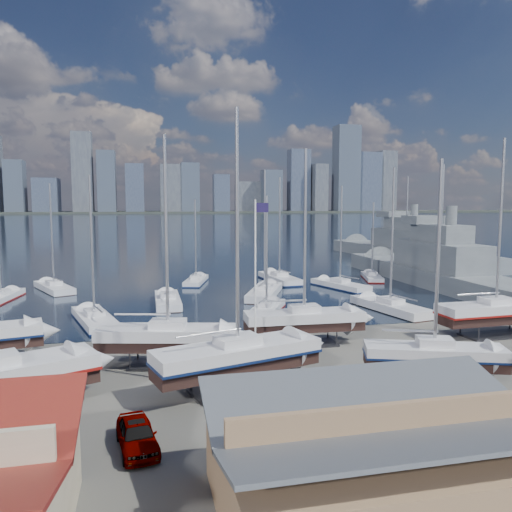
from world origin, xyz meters
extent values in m
plane|color=#605E59|center=(0.00, -10.00, 0.00)|extent=(1400.00, 1400.00, 0.00)
cube|color=#19283A|center=(0.00, 300.00, -0.15)|extent=(1400.00, 600.00, 0.40)
cube|color=#2D332D|center=(0.00, 560.00, 1.10)|extent=(1400.00, 80.00, 2.20)
cube|color=#3D4756|center=(-141.97, 552.31, 30.18)|extent=(19.55, 21.83, 55.97)
cube|color=#475166|center=(-111.19, 558.58, 20.77)|extent=(26.03, 30.49, 37.14)
cube|color=#595E66|center=(-70.96, 546.95, 46.02)|extent=(21.60, 16.58, 87.63)
cube|color=#3D4756|center=(-45.38, 548.38, 36.00)|extent=(19.42, 28.42, 67.60)
cube|color=#475166|center=(-15.00, 551.59, 29.25)|extent=(20.24, 23.80, 54.09)
cube|color=#595E66|center=(25.78, 548.33, 29.20)|extent=(24.62, 19.72, 54.00)
cube|color=#3D4756|center=(47.64, 546.55, 30.18)|extent=(20.75, 17.93, 55.97)
cube|color=#475166|center=(84.09, 544.87, 23.71)|extent=(18.36, 16.25, 43.03)
cube|color=#595E66|center=(120.24, 563.78, 20.05)|extent=(28.49, 22.03, 35.69)
cube|color=#3D4756|center=(145.71, 546.00, 26.75)|extent=(23.34, 17.87, 49.11)
cube|color=#475166|center=(184.98, 560.84, 40.18)|extent=(25.35, 19.79, 75.95)
cube|color=#595E66|center=(208.39, 554.33, 31.04)|extent=(17.00, 27.45, 57.67)
cube|color=#3D4756|center=(245.53, 554.25, 55.22)|extent=(29.28, 24.05, 106.04)
cube|color=#475166|center=(277.54, 563.71, 39.40)|extent=(30.82, 28.37, 74.41)
cube|color=#595E66|center=(307.39, 565.54, 40.94)|extent=(21.74, 17.03, 77.48)
cube|color=#8C6B4C|center=(0.00, -26.00, 1.50)|extent=(12.00, 8.00, 3.00)
cube|color=#51565C|center=(0.00, -26.00, 3.54)|extent=(12.60, 8.40, 1.27)
cube|color=#2D2D33|center=(-6.80, -7.63, 0.08)|extent=(5.71, 3.60, 0.16)
cube|color=black|center=(-6.80, -7.63, 1.58)|extent=(9.89, 4.48, 0.77)
cube|color=silver|center=(-6.80, -7.63, 2.35)|extent=(9.99, 4.87, 0.77)
cube|color=silver|center=(-6.80, -7.63, 2.99)|extent=(2.72, 2.14, 0.50)
cylinder|color=#B2B2B7|center=(-6.80, -7.63, 9.24)|extent=(0.22, 0.22, 12.99)
cube|color=#2D2D33|center=(-2.97, -13.10, 0.08)|extent=(6.13, 4.06, 0.16)
cube|color=black|center=(-2.97, -13.10, 1.61)|extent=(10.50, 5.23, 0.82)
cube|color=silver|center=(-2.97, -13.10, 2.43)|extent=(10.63, 5.64, 0.82)
cube|color=#0D1B43|center=(-2.97, -13.10, 2.05)|extent=(10.73, 5.69, 0.16)
cube|color=silver|center=(-2.97, -13.10, 3.09)|extent=(2.94, 2.37, 0.50)
cylinder|color=#B2B2B7|center=(-2.97, -13.10, 9.74)|extent=(0.22, 0.22, 13.82)
cube|color=#2D2D33|center=(3.99, -4.74, 0.08)|extent=(5.25, 2.56, 0.16)
cube|color=black|center=(3.99, -4.74, 1.58)|extent=(9.47, 2.59, 0.75)
cube|color=silver|center=(3.99, -4.74, 2.33)|extent=(9.48, 2.98, 0.75)
cube|color=silver|center=(3.99, -4.74, 2.95)|extent=(2.41, 1.67, 0.50)
cylinder|color=#B2B2B7|center=(3.99, -4.74, 9.04)|extent=(0.22, 0.22, 12.68)
cube|color=#2D2D33|center=(8.90, -15.15, 0.08)|extent=(5.04, 3.51, 0.16)
cube|color=black|center=(8.90, -15.15, 1.53)|extent=(8.55, 4.64, 0.67)
cube|color=silver|center=(8.90, -15.15, 2.20)|extent=(8.66, 4.97, 0.67)
cube|color=#0D1B43|center=(8.90, -15.15, 1.90)|extent=(8.75, 5.02, 0.13)
cube|color=silver|center=(8.90, -15.15, 2.79)|extent=(2.44, 2.02, 0.50)
cylinder|color=#B2B2B7|center=(8.90, -15.15, 8.18)|extent=(0.22, 0.22, 11.29)
cube|color=#2D2D33|center=(20.60, -5.88, 0.08)|extent=(5.68, 2.78, 0.16)
cube|color=black|center=(20.60, -5.88, 1.61)|extent=(10.24, 2.81, 0.81)
cube|color=silver|center=(20.60, -5.88, 2.42)|extent=(10.25, 3.24, 0.81)
cube|color=maroon|center=(20.60, -5.88, 2.04)|extent=(10.35, 3.27, 0.16)
cube|color=silver|center=(20.60, -5.88, 3.07)|extent=(2.60, 1.80, 0.50)
cylinder|color=#B2B2B7|center=(20.60, -5.88, 9.67)|extent=(0.22, 0.22, 13.70)
cube|color=black|center=(-24.41, 20.10, -0.23)|extent=(3.25, 8.83, 0.69)
cube|color=silver|center=(-24.41, 20.10, 0.46)|extent=(3.61, 8.88, 0.69)
cube|color=maroon|center=(-24.41, 20.10, 0.15)|extent=(3.65, 8.97, 0.14)
cube|color=silver|center=(-24.41, 20.10, 1.06)|extent=(1.74, 2.34, 0.50)
cube|color=black|center=(-19.53, 25.59, -0.25)|extent=(6.01, 9.60, 0.76)
cube|color=silver|center=(-19.53, 25.59, 0.51)|extent=(6.37, 9.77, 0.76)
cube|color=silver|center=(-19.53, 25.59, 1.14)|extent=(2.44, 2.83, 0.50)
cylinder|color=#B2B2B7|center=(-19.53, 25.59, 7.31)|extent=(0.22, 0.22, 12.85)
cube|color=black|center=(-12.90, 6.21, -0.26)|extent=(4.78, 9.82, 0.76)
cube|color=silver|center=(-12.90, 6.21, 0.51)|extent=(5.16, 9.92, 0.76)
cube|color=#0D1B43|center=(-12.90, 6.21, 0.16)|extent=(5.22, 10.02, 0.15)
cube|color=silver|center=(-12.90, 6.21, 1.14)|extent=(2.19, 2.73, 0.50)
cylinder|color=#B2B2B7|center=(-12.90, 6.21, 7.34)|extent=(0.22, 0.22, 12.90)
cube|color=black|center=(-5.77, 13.69, -0.25)|extent=(2.33, 9.45, 0.75)
cube|color=silver|center=(-5.77, 13.69, 0.50)|extent=(2.73, 9.45, 0.75)
cube|color=silver|center=(-5.77, 13.69, 1.13)|extent=(1.61, 2.37, 0.50)
cylinder|color=#B2B2B7|center=(-5.77, 13.69, 7.25)|extent=(0.22, 0.22, 12.73)
cube|color=black|center=(-1.12, 27.72, -0.21)|extent=(4.12, 8.36, 0.65)
cube|color=silver|center=(-1.12, 27.72, 0.44)|extent=(4.44, 8.46, 0.65)
cube|color=#0D1B43|center=(-1.12, 27.72, 0.14)|extent=(4.49, 8.54, 0.13)
cube|color=silver|center=(-1.12, 27.72, 1.02)|extent=(1.88, 2.34, 0.50)
cylinder|color=#B2B2B7|center=(-1.12, 27.72, 6.26)|extent=(0.22, 0.22, 11.00)
cube|color=black|center=(3.86, 6.95, -0.22)|extent=(5.55, 8.28, 0.66)
cube|color=silver|center=(3.86, 6.95, 0.45)|extent=(5.86, 8.44, 0.66)
cube|color=maroon|center=(3.86, 6.95, 0.14)|extent=(5.92, 8.52, 0.13)
cube|color=silver|center=(3.86, 6.95, 1.03)|extent=(2.19, 2.48, 0.50)
cylinder|color=#B2B2B7|center=(3.86, 6.95, 6.38)|extent=(0.22, 0.22, 11.20)
cube|color=black|center=(5.92, 16.06, -0.29)|extent=(6.41, 10.65, 0.84)
cube|color=silver|center=(5.92, 16.06, 0.55)|extent=(6.81, 10.82, 0.84)
cube|color=silver|center=(5.92, 16.06, 1.22)|extent=(2.65, 3.11, 0.50)
cylinder|color=#B2B2B7|center=(5.92, 16.06, 8.07)|extent=(0.22, 0.22, 14.19)
cube|color=black|center=(10.72, 26.58, -0.28)|extent=(3.53, 10.53, 0.83)
cube|color=silver|center=(10.72, 26.58, 0.55)|extent=(3.96, 10.58, 0.83)
cube|color=#0D1B43|center=(10.72, 26.58, 0.17)|extent=(4.00, 10.68, 0.17)
cube|color=silver|center=(10.72, 26.58, 1.21)|extent=(2.00, 2.75, 0.50)
cylinder|color=#B2B2B7|center=(10.72, 26.58, 7.93)|extent=(0.22, 0.22, 13.95)
cube|color=black|center=(16.63, 4.92, -0.28)|extent=(4.41, 10.55, 0.82)
cube|color=silver|center=(16.63, 4.92, 0.54)|extent=(4.83, 10.63, 0.82)
cube|color=silver|center=(16.63, 4.92, 1.20)|extent=(2.19, 2.85, 0.50)
cylinder|color=#B2B2B7|center=(16.63, 4.92, 7.88)|extent=(0.22, 0.22, 13.86)
cube|color=black|center=(17.01, 19.28, -0.25)|extent=(5.04, 9.57, 0.75)
cube|color=silver|center=(17.01, 19.28, 0.50)|extent=(5.41, 9.69, 0.75)
cube|color=#0D1B43|center=(17.01, 19.28, 0.15)|extent=(5.47, 9.79, 0.15)
cube|color=silver|center=(17.01, 19.28, 1.12)|extent=(2.22, 2.71, 0.50)
cylinder|color=#B2B2B7|center=(17.01, 19.28, 7.18)|extent=(0.22, 0.22, 12.61)
cube|color=black|center=(24.60, 25.53, -0.20)|extent=(4.09, 8.10, 0.63)
cube|color=silver|center=(24.60, 25.53, 0.43)|extent=(4.41, 8.19, 0.63)
cube|color=maroon|center=(24.60, 25.53, 0.14)|extent=(4.45, 8.27, 0.13)
cube|color=silver|center=(24.60, 25.53, 0.99)|extent=(1.84, 2.27, 0.50)
cylinder|color=#B2B2B7|center=(24.60, 25.53, 6.07)|extent=(0.22, 0.22, 10.65)
cube|color=slate|center=(31.02, 18.30, 0.44)|extent=(7.17, 43.43, 3.91)
cube|color=slate|center=(31.02, 18.30, 4.19)|extent=(5.64, 15.22, 3.60)
cube|color=slate|center=(31.02, 18.30, 7.19)|extent=(4.21, 8.70, 2.40)
cube|color=slate|center=(31.05, 22.64, 8.89)|extent=(4.88, 4.37, 1.20)
cylinder|color=#B2B2B7|center=(31.02, 18.30, 12.39)|extent=(0.30, 0.30, 8.00)
cube|color=slate|center=(42.59, 47.61, 0.47)|extent=(12.34, 47.02, 4.18)
cube|color=slate|center=(42.59, 47.61, 4.36)|extent=(7.65, 16.81, 3.60)
cube|color=slate|center=(42.59, 47.61, 7.36)|extent=(5.43, 9.72, 2.40)
cube|color=slate|center=(42.10, 52.23, 9.06)|extent=(5.67, 5.18, 1.20)
cylinder|color=#B2B2B7|center=(42.59, 47.61, 12.56)|extent=(0.30, 0.30, 8.00)
imported|color=gray|center=(-8.83, -19.25, 0.70)|extent=(2.22, 4.27, 1.39)
imported|color=gray|center=(-1.84, -19.95, 0.76)|extent=(4.84, 2.42, 1.52)
imported|color=gray|center=(3.90, -19.32, 0.78)|extent=(4.28, 6.14, 1.56)
imported|color=gray|center=(7.95, -20.76, 0.79)|extent=(2.63, 5.59, 1.58)
cylinder|color=white|center=(-0.52, -7.12, 5.74)|extent=(0.12, 0.12, 11.48)
cube|color=#1A133C|center=(-0.04, -7.12, 10.90)|extent=(0.96, 0.05, 0.67)
camera|label=1|loc=(-8.40, -41.65, 11.18)|focal=35.00mm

